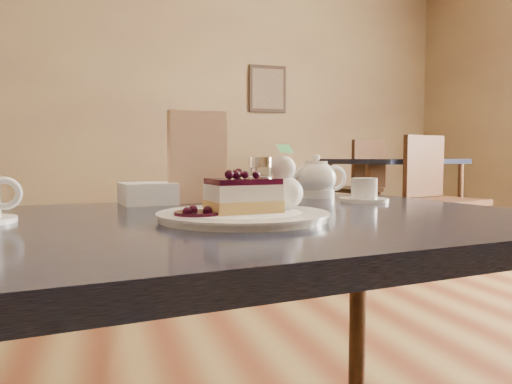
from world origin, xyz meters
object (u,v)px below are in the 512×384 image
object	(u,v)px
bg_table_far_right	(392,239)
tea_set	(325,182)
cheesecake_slice	(243,196)
dessert_plate	(243,216)
main_table	(232,259)

from	to	relation	value
bg_table_far_right	tea_set	bearing A→B (deg)	-142.52
cheesecake_slice	dessert_plate	bearing A→B (deg)	-34.13
main_table	dessert_plate	world-z (taller)	dessert_plate
cheesecake_slice	bg_table_far_right	bearing A→B (deg)	46.07
dessert_plate	bg_table_far_right	xyz separation A→B (m)	(2.22, 3.01, -0.62)
tea_set	dessert_plate	bearing A→B (deg)	-131.56
main_table	cheesecake_slice	bearing A→B (deg)	-90.00
bg_table_far_right	main_table	bearing A→B (deg)	-143.76
dessert_plate	bg_table_far_right	bearing A→B (deg)	53.63
dessert_plate	bg_table_far_right	world-z (taller)	bg_table_far_right
main_table	bg_table_far_right	world-z (taller)	bg_table_far_right
cheesecake_slice	tea_set	xyz separation A→B (m)	(0.31, 0.35, 0.00)
cheesecake_slice	tea_set	size ratio (longest dim) A/B	0.47
main_table	tea_set	size ratio (longest dim) A/B	4.72
main_table	tea_set	world-z (taller)	tea_set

